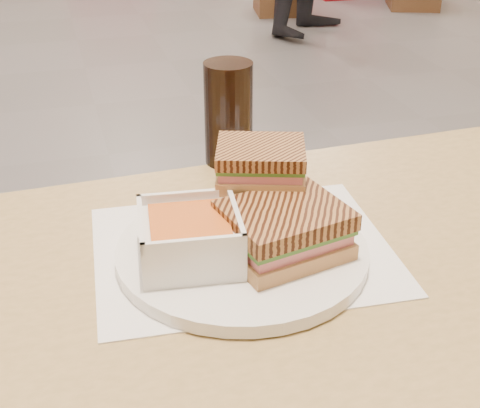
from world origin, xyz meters
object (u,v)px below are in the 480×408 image
object	(u,v)px
panini_lower	(284,230)
plate	(242,251)
cola_glass	(229,114)
soup_bowl	(190,239)
main_table	(268,380)

from	to	relation	value
panini_lower	plate	bearing A→B (deg)	149.50
panini_lower	cola_glass	distance (m)	0.29
panini_lower	cola_glass	bearing A→B (deg)	87.39
plate	panini_lower	xyz separation A→B (m)	(0.04, -0.03, 0.04)
soup_bowl	cola_glass	bearing A→B (deg)	66.56
plate	cola_glass	bearing A→B (deg)	78.11
plate	soup_bowl	bearing A→B (deg)	-171.37
soup_bowl	panini_lower	size ratio (longest dim) A/B	0.81
plate	main_table	bearing A→B (deg)	-86.14
main_table	plate	distance (m)	0.15
main_table	plate	world-z (taller)	plate
plate	panini_lower	world-z (taller)	panini_lower
soup_bowl	cola_glass	size ratio (longest dim) A/B	0.79
plate	soup_bowl	distance (m)	0.07
panini_lower	soup_bowl	bearing A→B (deg)	171.69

